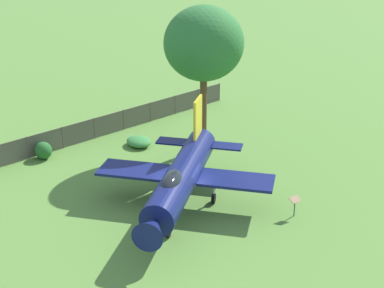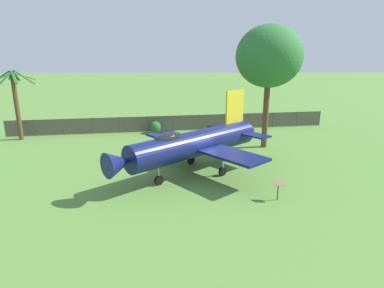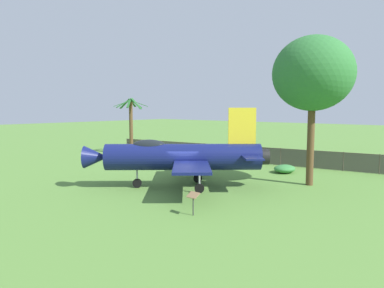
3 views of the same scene
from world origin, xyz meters
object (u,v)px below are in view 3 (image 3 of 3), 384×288
(shade_tree, at_px, (313,74))
(shrub_by_tree, at_px, (232,156))
(display_jet, at_px, (178,156))
(info_plaque, at_px, (193,198))
(shrub_near_fence, at_px, (285,169))
(palm_tree, at_px, (131,123))

(shade_tree, bearing_deg, shrub_by_tree, -117.82)
(display_jet, xyz_separation_m, info_plaque, (4.05, 4.67, -1.23))
(shrub_near_fence, distance_m, info_plaque, 13.73)
(shrub_by_tree, bearing_deg, display_jet, 16.08)
(shade_tree, height_order, shrub_by_tree, shade_tree)
(shade_tree, relative_size, shrub_near_fence, 5.00)
(display_jet, distance_m, shade_tree, 10.48)
(palm_tree, relative_size, shrub_near_fence, 3.16)
(shrub_near_fence, bearing_deg, palm_tree, -89.39)
(display_jet, relative_size, shrub_by_tree, 8.55)
(shrub_near_fence, bearing_deg, shade_tree, 45.87)
(palm_tree, distance_m, info_plaque, 24.40)
(shrub_by_tree, bearing_deg, shade_tree, 62.18)
(shrub_near_fence, height_order, info_plaque, info_plaque)
(shrub_near_fence, bearing_deg, display_jet, -17.67)
(palm_tree, height_order, shrub_by_tree, palm_tree)
(display_jet, height_order, palm_tree, palm_tree)
(shade_tree, bearing_deg, shrub_near_fence, -134.13)
(shade_tree, xyz_separation_m, info_plaque, (10.39, -1.70, -6.62))
(display_jet, xyz_separation_m, shrub_near_fence, (-9.57, 3.05, -1.76))
(palm_tree, bearing_deg, info_plaque, 56.41)
(display_jet, relative_size, palm_tree, 1.70)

